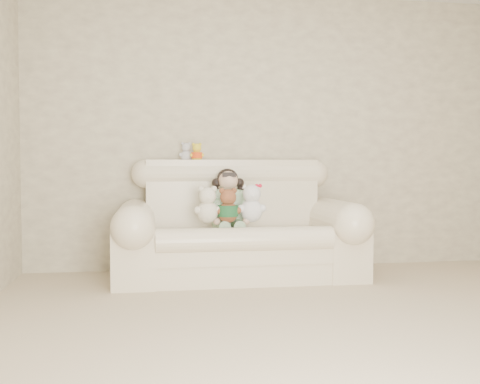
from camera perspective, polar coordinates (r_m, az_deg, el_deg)
name	(u,v)px	position (r m, az deg, el deg)	size (l,w,h in m)	color
floor	(364,350)	(3.11, 12.57, -15.51)	(5.00, 5.00, 0.00)	tan
wall_back	(267,131)	(5.37, 2.76, 6.19)	(4.50, 4.50, 0.00)	beige
sofa	(238,219)	(4.82, -0.19, -2.74)	(2.10, 0.95, 1.03)	beige
seated_child	(228,198)	(4.87, -1.22, -0.63)	(0.32, 0.39, 0.54)	#2F7731
brown_teddy	(228,202)	(4.64, -1.23, -1.03)	(0.22, 0.17, 0.34)	brown
white_cat	(251,199)	(4.69, 1.18, -0.72)	(0.25, 0.19, 0.38)	white
cream_teddy	(207,201)	(4.62, -3.34, -0.93)	(0.23, 0.18, 0.36)	white
yellow_mini_bear	(197,151)	(5.09, -4.43, 4.24)	(0.13, 0.10, 0.20)	yellow
grey_mini_plush	(186,150)	(5.13, -5.52, 4.27)	(0.13, 0.10, 0.21)	silver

